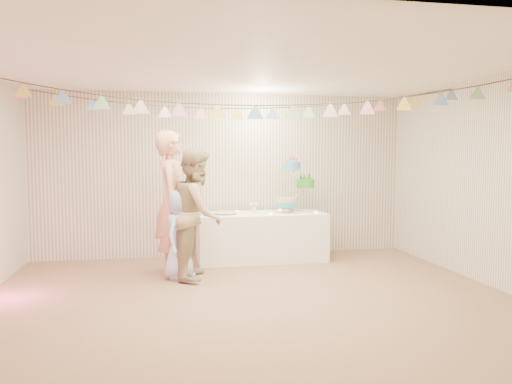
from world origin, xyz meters
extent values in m
plane|color=brown|center=(0.00, 0.00, 0.00)|extent=(6.00, 6.00, 0.00)
plane|color=white|center=(0.00, 0.00, 2.60)|extent=(6.00, 6.00, 0.00)
plane|color=silver|center=(0.00, 2.50, 1.30)|extent=(6.00, 6.00, 0.00)
plane|color=silver|center=(0.00, -2.50, 1.30)|extent=(6.00, 6.00, 0.00)
plane|color=silver|center=(3.00, 0.00, 1.30)|extent=(5.00, 5.00, 0.00)
cube|color=white|center=(0.51, 1.98, 0.37)|extent=(1.95, 0.78, 0.73)
cylinder|color=white|center=(-0.05, 1.93, 0.76)|extent=(0.35, 0.35, 0.02)
imported|color=#E39C76|center=(-0.85, 1.31, 0.97)|extent=(0.57, 0.77, 1.95)
imported|color=tan|center=(-0.54, 1.08, 0.86)|extent=(0.80, 0.94, 1.71)
imported|color=#ABC3F2|center=(-0.76, 1.07, 0.59)|extent=(0.62, 0.69, 1.18)
cylinder|color=#FFD88C|center=(-0.29, 1.83, 0.75)|extent=(0.04, 0.04, 0.03)
cylinder|color=#FFD88C|center=(0.16, 2.16, 0.75)|extent=(0.04, 0.04, 0.03)
cylinder|color=#FFD88C|center=(0.61, 1.76, 0.75)|extent=(0.04, 0.04, 0.03)
cylinder|color=#FFD88C|center=(0.86, 2.20, 0.75)|extent=(0.04, 0.04, 0.03)
cylinder|color=#FFD88C|center=(1.33, 1.80, 0.75)|extent=(0.04, 0.04, 0.03)
camera|label=1|loc=(-1.00, -5.48, 1.65)|focal=35.00mm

